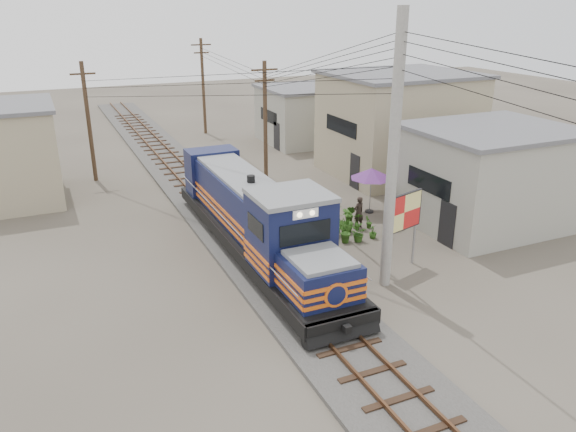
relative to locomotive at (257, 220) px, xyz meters
name	(u,v)px	position (x,y,z in m)	size (l,w,h in m)	color
ground	(296,296)	(0.00, -3.91, -1.63)	(120.00, 120.00, 0.00)	#473F35
ballast	(215,209)	(0.00, 6.09, -1.55)	(3.60, 70.00, 0.16)	#595651
track	(214,205)	(0.00, 6.09, -1.37)	(1.15, 70.00, 0.12)	#51331E
locomotive	(257,220)	(0.00, 0.00, 0.00)	(2.74, 14.89, 3.69)	black
utility_pole_main	(393,157)	(3.50, -4.41, 3.37)	(0.40, 0.40, 10.00)	#9E9B93
wooden_pole_mid	(265,119)	(4.50, 10.09, 2.04)	(1.60, 0.24, 7.00)	#4C3826
wooden_pole_far	(203,85)	(4.80, 24.09, 2.30)	(1.60, 0.24, 7.50)	#4C3826
wooden_pole_left	(88,120)	(-5.00, 14.09, 2.04)	(1.60, 0.24, 7.00)	#4C3826
power_lines	(214,63)	(-0.14, 4.58, 5.93)	(9.65, 19.00, 3.30)	black
shophouse_front	(489,176)	(11.50, -0.91, 0.73)	(7.35, 6.30, 4.70)	gray
shophouse_mid	(398,124)	(12.50, 8.09, 1.48)	(8.40, 7.35, 6.20)	tan
shophouse_back	(305,114)	(11.00, 18.09, 0.48)	(6.30, 6.30, 4.20)	gray
billboard	(403,214)	(4.75, -3.57, 0.72)	(2.02, 0.70, 3.20)	#99999E
market_umbrella	(371,174)	(7.16, 2.54, 0.43)	(2.29, 2.29, 2.35)	black
vendor	(359,212)	(5.52, 0.93, -0.85)	(0.57, 0.38, 1.57)	black
plant_nursery	(340,225)	(4.37, 0.65, -1.18)	(3.46, 3.09, 1.13)	#285016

